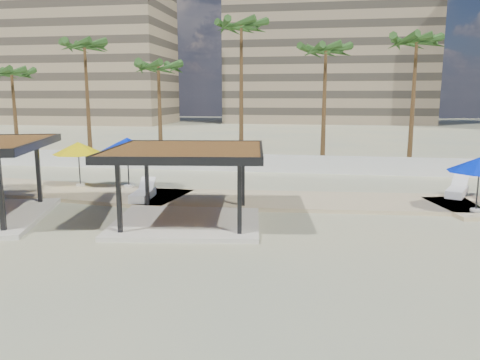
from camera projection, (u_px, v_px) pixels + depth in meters
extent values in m
plane|color=#C6B883|center=(238.00, 245.00, 16.31)|extent=(200.00, 200.00, 0.00)
cube|color=#C6B284|center=(45.00, 190.00, 25.52)|extent=(16.40, 6.19, 0.24)
cube|color=#C6B284|center=(303.00, 202.00, 22.77)|extent=(16.24, 5.11, 0.24)
cube|color=silver|center=(278.00, 164.00, 31.73)|extent=(56.00, 0.30, 1.20)
cube|color=#937F60|center=(77.00, 42.00, 86.46)|extent=(34.00, 16.00, 30.00)
cube|color=#847259|center=(328.00, 48.00, 88.87)|extent=(38.00, 16.00, 28.00)
cube|color=beige|center=(188.00, 219.00, 19.39)|extent=(6.53, 6.53, 0.18)
cube|color=black|center=(119.00, 197.00, 17.04)|extent=(0.18, 0.18, 2.65)
cube|color=black|center=(147.00, 177.00, 21.38)|extent=(0.18, 0.18, 2.65)
cube|color=black|center=(240.00, 198.00, 16.89)|extent=(0.18, 0.18, 2.65)
cube|color=black|center=(243.00, 177.00, 21.23)|extent=(0.18, 0.18, 2.65)
cube|color=brown|center=(187.00, 151.00, 18.88)|extent=(6.73, 6.73, 0.25)
cube|color=black|center=(174.00, 161.00, 15.93)|extent=(6.05, 0.90, 0.30)
cube|color=black|center=(196.00, 144.00, 21.83)|extent=(6.05, 0.90, 0.30)
cube|color=black|center=(114.00, 151.00, 18.98)|extent=(0.90, 6.05, 0.30)
cube|color=black|center=(261.00, 151.00, 18.77)|extent=(0.90, 6.05, 0.30)
cube|color=black|center=(1.00, 193.00, 17.25)|extent=(0.21, 0.21, 2.86)
cube|color=black|center=(38.00, 172.00, 21.90)|extent=(0.21, 0.21, 2.86)
cube|color=black|center=(40.00, 144.00, 19.41)|extent=(2.02, 6.32, 0.32)
cylinder|color=beige|center=(80.00, 185.00, 26.14)|extent=(0.48, 0.48, 0.11)
cylinder|color=#262628|center=(79.00, 166.00, 25.94)|extent=(0.07, 0.07, 2.29)
cone|color=#DBC005|center=(78.00, 148.00, 25.77)|extent=(3.53, 3.53, 0.67)
cylinder|color=beige|center=(476.00, 210.00, 20.35)|extent=(0.46, 0.46, 0.11)
cylinder|color=#262628|center=(478.00, 186.00, 20.16)|extent=(0.06, 0.06, 2.23)
cone|color=#001ECE|center=(480.00, 164.00, 19.99)|extent=(3.38, 3.38, 0.65)
cylinder|color=beige|center=(129.00, 186.00, 25.75)|extent=(0.53, 0.53, 0.13)
cylinder|color=#262628|center=(128.00, 164.00, 25.53)|extent=(0.07, 0.07, 2.54)
cone|color=#001ECE|center=(127.00, 144.00, 25.34)|extent=(3.84, 3.84, 0.74)
cube|color=silver|center=(143.00, 196.00, 22.81)|extent=(0.98, 2.29, 0.31)
cube|color=silver|center=(143.00, 192.00, 22.77)|extent=(0.98, 2.29, 0.07)
cube|color=silver|center=(147.00, 183.00, 23.58)|extent=(0.80, 0.83, 0.57)
cube|color=silver|center=(457.00, 192.00, 23.60)|extent=(1.61, 2.38, 0.32)
cube|color=silver|center=(457.00, 189.00, 23.56)|extent=(1.61, 2.38, 0.07)
cube|color=silver|center=(460.00, 181.00, 24.24)|extent=(0.99, 1.01, 0.57)
cone|color=brown|center=(15.00, 116.00, 36.85)|extent=(0.36, 0.36, 7.08)
ellipsoid|color=#264C1B|center=(11.00, 74.00, 36.26)|extent=(3.00, 3.00, 1.80)
cone|color=brown|center=(88.00, 104.00, 36.09)|extent=(0.36, 0.36, 9.07)
ellipsoid|color=#264C1B|center=(84.00, 46.00, 35.32)|extent=(3.00, 3.00, 1.80)
cone|color=brown|center=(160.00, 116.00, 34.68)|extent=(0.36, 0.36, 7.39)
ellipsoid|color=#264C1B|center=(158.00, 68.00, 34.06)|extent=(3.00, 3.00, 1.80)
cone|color=brown|center=(241.00, 96.00, 34.23)|extent=(0.36, 0.36, 10.24)
ellipsoid|color=#264C1B|center=(241.00, 27.00, 33.36)|extent=(3.00, 3.00, 1.80)
cone|color=brown|center=(324.00, 109.00, 32.93)|extent=(0.36, 0.36, 8.45)
ellipsoid|color=#264C1B|center=(326.00, 51.00, 32.22)|extent=(3.00, 3.00, 1.80)
cone|color=brown|center=(413.00, 106.00, 32.10)|extent=(0.36, 0.36, 8.94)
ellipsoid|color=#264C1B|center=(417.00, 42.00, 31.35)|extent=(3.00, 3.00, 1.80)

